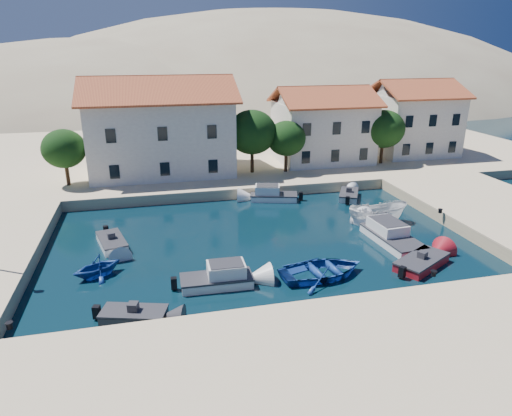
# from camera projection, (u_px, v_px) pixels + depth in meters

# --- Properties ---
(ground) EXTENTS (400.00, 400.00, 0.00)m
(ground) POSITION_uv_depth(u_px,v_px,m) (305.00, 317.00, 24.01)
(ground) COLOR black
(ground) RESTS_ON ground
(quay_south) EXTENTS (52.00, 12.00, 1.00)m
(quay_south) POSITION_uv_depth(u_px,v_px,m) (355.00, 387.00, 18.34)
(quay_south) COLOR #CFBA8E
(quay_south) RESTS_ON ground
(quay_east) EXTENTS (11.00, 20.00, 1.00)m
(quay_east) POSITION_uv_depth(u_px,v_px,m) (501.00, 213.00, 37.49)
(quay_east) COLOR #CFBA8E
(quay_east) RESTS_ON ground
(quay_north) EXTENTS (80.00, 36.00, 1.00)m
(quay_north) POSITION_uv_depth(u_px,v_px,m) (223.00, 152.00, 59.11)
(quay_north) COLOR #CFBA8E
(quay_north) RESTS_ON ground
(hills) EXTENTS (254.00, 176.00, 99.00)m
(hills) POSITION_uv_depth(u_px,v_px,m) (238.00, 165.00, 149.67)
(hills) COLOR gray
(hills) RESTS_ON ground
(building_left) EXTENTS (14.70, 9.45, 9.70)m
(building_left) POSITION_uv_depth(u_px,v_px,m) (160.00, 124.00, 46.38)
(building_left) COLOR beige
(building_left) RESTS_ON quay_north
(building_mid) EXTENTS (10.50, 8.40, 8.30)m
(building_mid) POSITION_uv_depth(u_px,v_px,m) (323.00, 123.00, 51.47)
(building_mid) COLOR beige
(building_mid) RESTS_ON quay_north
(building_right) EXTENTS (9.45, 8.40, 8.80)m
(building_right) POSITION_uv_depth(u_px,v_px,m) (413.00, 116.00, 54.92)
(building_right) COLOR beige
(building_right) RESTS_ON quay_north
(trees) EXTENTS (37.30, 5.30, 6.45)m
(trees) POSITION_uv_depth(u_px,v_px,m) (267.00, 135.00, 46.71)
(trees) COLOR #382314
(trees) RESTS_ON quay_north
(bollards) EXTENTS (29.36, 9.56, 0.30)m
(bollards) POSITION_uv_depth(u_px,v_px,m) (328.00, 260.00, 27.78)
(bollards) COLOR black
(bollards) RESTS_ON ground
(motorboat_grey_sw) EXTENTS (3.62, 2.37, 1.25)m
(motorboat_grey_sw) POSITION_uv_depth(u_px,v_px,m) (134.00, 316.00, 23.55)
(motorboat_grey_sw) COLOR #2E2E33
(motorboat_grey_sw) RESTS_ON ground
(cabin_cruiser_south) EXTENTS (4.30, 1.92, 1.60)m
(cabin_cruiser_south) POSITION_uv_depth(u_px,v_px,m) (217.00, 278.00, 26.95)
(cabin_cruiser_south) COLOR silver
(cabin_cruiser_south) RESTS_ON ground
(rowboat_south) EXTENTS (5.82, 4.48, 1.12)m
(rowboat_south) POSITION_uv_depth(u_px,v_px,m) (322.00, 276.00, 28.24)
(rowboat_south) COLOR navy
(rowboat_south) RESTS_ON ground
(motorboat_red_se) EXTENTS (4.48, 3.63, 1.25)m
(motorboat_red_se) POSITION_uv_depth(u_px,v_px,m) (421.00, 262.00, 29.38)
(motorboat_red_se) COLOR maroon
(motorboat_red_se) RESTS_ON ground
(cabin_cruiser_east) EXTENTS (2.63, 5.72, 1.60)m
(cabin_cruiser_east) POSITION_uv_depth(u_px,v_px,m) (393.00, 237.00, 32.86)
(cabin_cruiser_east) COLOR silver
(cabin_cruiser_east) RESTS_ON ground
(boat_east) EXTENTS (4.94, 2.15, 1.86)m
(boat_east) POSITION_uv_depth(u_px,v_px,m) (377.00, 223.00, 36.76)
(boat_east) COLOR silver
(boat_east) RESTS_ON ground
(motorboat_white_ne) EXTENTS (3.01, 3.78, 1.25)m
(motorboat_white_ne) POSITION_uv_depth(u_px,v_px,m) (349.00, 195.00, 42.62)
(motorboat_white_ne) COLOR silver
(motorboat_white_ne) RESTS_ON ground
(rowboat_west) EXTENTS (3.83, 3.67, 1.56)m
(rowboat_west) POSITION_uv_depth(u_px,v_px,m) (98.00, 276.00, 28.28)
(rowboat_west) COLOR navy
(rowboat_west) RESTS_ON ground
(motorboat_white_west) EXTENTS (2.46, 3.92, 1.25)m
(motorboat_white_west) POSITION_uv_depth(u_px,v_px,m) (112.00, 242.00, 32.37)
(motorboat_white_west) COLOR silver
(motorboat_white_west) RESTS_ON ground
(cabin_cruiser_north) EXTENTS (4.61, 2.91, 1.60)m
(cabin_cruiser_north) POSITION_uv_depth(u_px,v_px,m) (274.00, 195.00, 42.04)
(cabin_cruiser_north) COLOR silver
(cabin_cruiser_north) RESTS_ON ground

